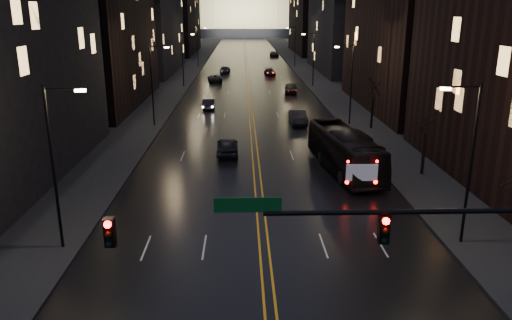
{
  "coord_description": "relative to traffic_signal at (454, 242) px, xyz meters",
  "views": [
    {
      "loc": [
        -1.16,
        -14.99,
        12.53
      ],
      "look_at": [
        -0.36,
        12.84,
        4.15
      ],
      "focal_mm": 35.0,
      "sensor_mm": 36.0,
      "label": 1
    }
  ],
  "objects": [
    {
      "name": "oncoming_car_a",
      "position": [
        -8.41,
        28.49,
        -4.29
      ],
      "size": [
        2.02,
        4.82,
        1.63
      ],
      "primitive_type": "imported",
      "rotation": [
        0.0,
        0.0,
        3.16
      ],
      "color": "black",
      "rests_on": "ground"
    },
    {
      "name": "road",
      "position": [
        -5.91,
        130.0,
        -5.09
      ],
      "size": [
        20.0,
        320.0,
        0.02
      ],
      "primitive_type": "cube",
      "color": "black",
      "rests_on": "ground"
    },
    {
      "name": "building_left_dist",
      "position": [
        -26.91,
        140.0,
        6.9
      ],
      "size": [
        12.0,
        40.0,
        24.0
      ],
      "primitive_type": "cube",
      "color": "black",
      "rests_on": "ground"
    },
    {
      "name": "building_right_mid",
      "position": [
        15.09,
        92.0,
        7.9
      ],
      "size": [
        12.0,
        34.0,
        26.0
      ],
      "primitive_type": "cube",
      "color": "black",
      "rests_on": "ground"
    },
    {
      "name": "streetlamp_left_near",
      "position": [
        -16.72,
        10.0,
        -0.02
      ],
      "size": [
        2.13,
        0.25,
        9.0
      ],
      "color": "black",
      "rests_on": "ground"
    },
    {
      "name": "traffic_signal",
      "position": [
        0.0,
        0.0,
        0.0
      ],
      "size": [
        17.29,
        0.45,
        7.0
      ],
      "color": "black",
      "rests_on": "ground"
    },
    {
      "name": "streetlamp_left_far",
      "position": [
        -16.72,
        70.0,
        -0.02
      ],
      "size": [
        2.13,
        0.25,
        9.0
      ],
      "color": "black",
      "rests_on": "ground"
    },
    {
      "name": "streetlamp_right_dist",
      "position": [
        4.91,
        100.0,
        -0.02
      ],
      "size": [
        2.13,
        0.25,
        9.0
      ],
      "color": "black",
      "rests_on": "ground"
    },
    {
      "name": "oncoming_car_c",
      "position": [
        -11.94,
        76.05,
        -4.41
      ],
      "size": [
        2.99,
        5.29,
        1.39
      ],
      "primitive_type": "imported",
      "rotation": [
        0.0,
        0.0,
        3.28
      ],
      "color": "black",
      "rests_on": "ground"
    },
    {
      "name": "tree_right_far",
      "position": [
        7.09,
        38.0,
        -0.58
      ],
      "size": [
        2.4,
        2.4,
        6.65
      ],
      "color": "black",
      "rests_on": "ground"
    },
    {
      "name": "streetlamp_right_mid",
      "position": [
        4.91,
        40.0,
        -0.02
      ],
      "size": [
        2.13,
        0.25,
        9.0
      ],
      "color": "black",
      "rests_on": "ground"
    },
    {
      "name": "sidewalk_right",
      "position": [
        8.09,
        130.0,
        -5.02
      ],
      "size": [
        8.0,
        320.0,
        0.16
      ],
      "primitive_type": "cube",
      "color": "black",
      "rests_on": "ground"
    },
    {
      "name": "oncoming_car_b",
      "position": [
        -11.42,
        50.01,
        -4.39
      ],
      "size": [
        1.68,
        4.39,
        1.43
      ],
      "primitive_type": "imported",
      "rotation": [
        0.0,
        0.0,
        3.18
      ],
      "color": "black",
      "rests_on": "ground"
    },
    {
      "name": "receding_car_b",
      "position": [
        0.58,
        62.37,
        -4.3
      ],
      "size": [
        2.31,
        4.89,
        1.62
      ],
      "primitive_type": "imported",
      "rotation": [
        0.0,
        0.0,
        -0.09
      ],
      "color": "black",
      "rests_on": "ground"
    },
    {
      "name": "tree_right_mid",
      "position": [
        7.09,
        22.0,
        -0.58
      ],
      "size": [
        2.4,
        2.4,
        6.65
      ],
      "color": "black",
      "rests_on": "ground"
    },
    {
      "name": "receding_car_d",
      "position": [
        2.19,
        127.95,
        -4.37
      ],
      "size": [
        2.7,
        5.4,
        1.47
      ],
      "primitive_type": "imported",
      "rotation": [
        0.0,
        0.0,
        -0.05
      ],
      "color": "black",
      "rests_on": "ground"
    },
    {
      "name": "building_right_dist",
      "position": [
        15.09,
        140.0,
        5.9
      ],
      "size": [
        12.0,
        40.0,
        22.0
      ],
      "primitive_type": "cube",
      "color": "black",
      "rests_on": "ground"
    },
    {
      "name": "bus",
      "position": [
        1.17,
        23.43,
        -3.42
      ],
      "size": [
        4.35,
        12.35,
        3.37
      ],
      "primitive_type": "imported",
      "rotation": [
        0.0,
        0.0,
        0.13
      ],
      "color": "black",
      "rests_on": "ground"
    },
    {
      "name": "building_left_far",
      "position": [
        -26.91,
        92.0,
        4.9
      ],
      "size": [
        12.0,
        34.0,
        20.0
      ],
      "primitive_type": "cube",
      "color": "black",
      "rests_on": "ground"
    },
    {
      "name": "sidewalk_left",
      "position": [
        -19.91,
        130.0,
        -5.02
      ],
      "size": [
        8.0,
        320.0,
        0.16
      ],
      "primitive_type": "cube",
      "color": "black",
      "rests_on": "ground"
    },
    {
      "name": "streetlamp_right_far",
      "position": [
        4.91,
        70.0,
        -0.02
      ],
      "size": [
        2.13,
        0.25,
        9.0
      ],
      "color": "black",
      "rests_on": "ground"
    },
    {
      "name": "receding_car_a",
      "position": [
        -0.65,
        40.68,
        -4.31
      ],
      "size": [
        1.81,
        4.88,
        1.6
      ],
      "primitive_type": "imported",
      "rotation": [
        0.0,
        0.0,
        0.02
      ],
      "color": "black",
      "rests_on": "ground"
    },
    {
      "name": "streetlamp_right_near",
      "position": [
        4.91,
        10.0,
        -0.02
      ],
      "size": [
        2.13,
        0.25,
        9.0
      ],
      "color": "black",
      "rests_on": "ground"
    },
    {
      "name": "streetlamp_left_mid",
      "position": [
        -16.72,
        40.0,
        -0.02
      ],
      "size": [
        2.13,
        0.25,
        9.0
      ],
      "color": "black",
      "rests_on": "ground"
    },
    {
      "name": "center_line",
      "position": [
        -5.91,
        130.0,
        -5.08
      ],
      "size": [
        0.62,
        320.0,
        0.01
      ],
      "primitive_type": "cube",
      "color": "orange",
      "rests_on": "road"
    },
    {
      "name": "receding_car_c",
      "position": [
        -1.43,
        85.29,
        -4.43
      ],
      "size": [
        2.33,
        4.78,
        1.34
      ],
      "primitive_type": "imported",
      "rotation": [
        0.0,
        0.0,
        0.1
      ],
      "color": "black",
      "rests_on": "ground"
    },
    {
      "name": "streetlamp_left_dist",
      "position": [
        -16.72,
        100.0,
        -0.02
      ],
      "size": [
        2.13,
        0.25,
        9.0
      ],
      "color": "black",
      "rests_on": "ground"
    },
    {
      "name": "capitol",
      "position": [
        -5.91,
        250.0,
        12.05
      ],
      "size": [
        90.0,
        50.0,
        58.5
      ],
      "color": "black",
      "rests_on": "ground"
    },
    {
      "name": "oncoming_car_d",
      "position": [
        -10.48,
        89.52,
        -4.39
      ],
      "size": [
        2.21,
        4.97,
        1.42
      ],
      "primitive_type": "imported",
      "rotation": [
        0.0,
        0.0,
        3.1
      ],
      "color": "black",
      "rests_on": "ground"
    }
  ]
}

